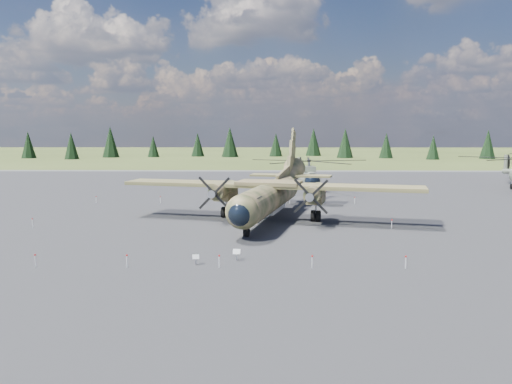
{
  "coord_description": "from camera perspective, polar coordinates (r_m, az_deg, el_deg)",
  "views": [
    {
      "loc": [
        4.94,
        -44.91,
        8.7
      ],
      "look_at": [
        4.1,
        2.0,
        3.1
      ],
      "focal_mm": 35.0,
      "sensor_mm": 36.0,
      "label": 1
    }
  ],
  "objects": [
    {
      "name": "ground",
      "position": [
        46.01,
        -5.17,
        -4.12
      ],
      "size": [
        500.0,
        500.0,
        0.0
      ],
      "primitive_type": "plane",
      "color": "#4D5B28",
      "rests_on": "ground"
    },
    {
      "name": "apron",
      "position": [
        55.81,
        -4.07,
        -2.17
      ],
      "size": [
        120.0,
        120.0,
        0.04
      ],
      "primitive_type": "cube",
      "color": "#545559",
      "rests_on": "ground"
    },
    {
      "name": "info_placard_right",
      "position": [
        34.34,
        -2.23,
        -6.96
      ],
      "size": [
        0.53,
        0.27,
        0.8
      ],
      "rotation": [
        0.0,
        0.0,
        -0.11
      ],
      "color": "gray",
      "rests_on": "ground"
    },
    {
      "name": "helicopter_near",
      "position": [
        75.34,
        6.02,
        2.65
      ],
      "size": [
        19.49,
        22.14,
        4.63
      ],
      "rotation": [
        0.0,
        0.0,
        0.07
      ],
      "color": "slate",
      "rests_on": "ground"
    },
    {
      "name": "transport_plane",
      "position": [
        50.36,
        1.76,
        0.11
      ],
      "size": [
        29.69,
        26.61,
        9.83
      ],
      "rotation": [
        0.0,
        0.0,
        -0.23
      ],
      "color": "#333B20",
      "rests_on": "ground"
    },
    {
      "name": "treeline",
      "position": [
        44.02,
        -2.44,
        1.63
      ],
      "size": [
        280.29,
        295.89,
        10.93
      ],
      "color": "black",
      "rests_on": "ground"
    },
    {
      "name": "barrier_fence",
      "position": [
        45.89,
        -5.76,
        -3.51
      ],
      "size": [
        33.12,
        29.62,
        0.85
      ],
      "color": "silver",
      "rests_on": "ground"
    },
    {
      "name": "info_placard_left",
      "position": [
        33.48,
        -6.9,
        -7.48
      ],
      "size": [
        0.47,
        0.26,
        0.7
      ],
      "rotation": [
        0.0,
        0.0,
        0.17
      ],
      "color": "gray",
      "rests_on": "ground"
    }
  ]
}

